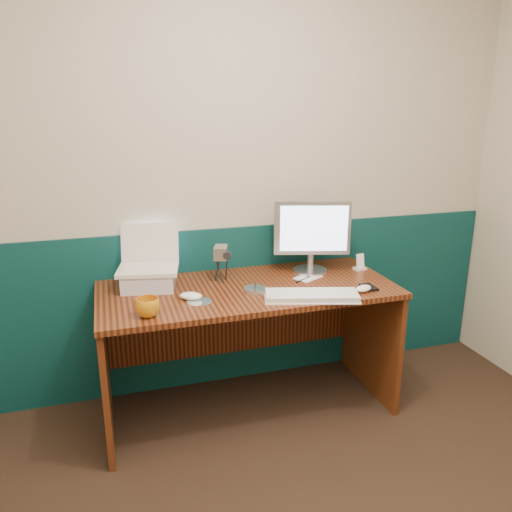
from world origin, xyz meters
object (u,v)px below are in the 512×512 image
object	(u,v)px
desk	(248,349)
monitor	(311,236)
laptop	(147,248)
keyboard	(312,296)
mug	(148,307)
camcorder	(221,265)

from	to	relation	value
desk	monitor	distance (m)	0.74
laptop	keyboard	xyz separation A→B (m)	(0.78, -0.41, -0.21)
desk	keyboard	bearing A→B (deg)	-44.64
desk	monitor	xyz separation A→B (m)	(0.42, 0.14, 0.59)
mug	monitor	bearing A→B (deg)	21.27
mug	camcorder	bearing A→B (deg)	40.93
desk	mug	bearing A→B (deg)	-156.48
desk	mug	size ratio (longest dim) A/B	13.91
monitor	desk	bearing A→B (deg)	-145.96
monitor	keyboard	world-z (taller)	monitor
laptop	monitor	bearing A→B (deg)	10.94
keyboard	camcorder	xyz separation A→B (m)	(-0.38, 0.40, 0.08)
monitor	camcorder	distance (m)	0.55
monitor	camcorder	xyz separation A→B (m)	(-0.54, 0.00, -0.12)
desk	mug	world-z (taller)	mug
keyboard	monitor	bearing A→B (deg)	84.03
mug	desk	bearing A→B (deg)	23.52
keyboard	mug	distance (m)	0.82
monitor	camcorder	bearing A→B (deg)	-164.26
monitor	keyboard	bearing A→B (deg)	-95.97
keyboard	laptop	bearing A→B (deg)	168.28
laptop	monitor	size ratio (longest dim) A/B	0.72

